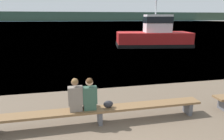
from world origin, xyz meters
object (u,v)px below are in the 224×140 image
Objects in this scene: bench_main at (100,111)px; shopping_bag at (108,104)px; tugboat_red at (154,37)px; person_left at (76,97)px; person_right at (90,96)px.

shopping_bag is at bearing -0.28° from bench_main.
shopping_bag is 17.15m from tugboat_red.
bench_main is at bearing -0.53° from person_left.
bench_main is at bearing 160.53° from tugboat_red.
tugboat_red reaches higher than person_left.
person_left reaches higher than person_right.
bench_main is at bearing -1.22° from person_right.
person_right is (0.41, -0.00, 0.00)m from person_left.
person_right is at bearing 178.78° from bench_main.
bench_main is 22.25× the size of shopping_bag.
person_left is 3.40× the size of shopping_bag.
person_left is 17.61m from tugboat_red.
person_left is at bearing 158.55° from tugboat_red.
person_left is 0.41m from person_right.
bench_main is 0.77× the size of tugboat_red.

